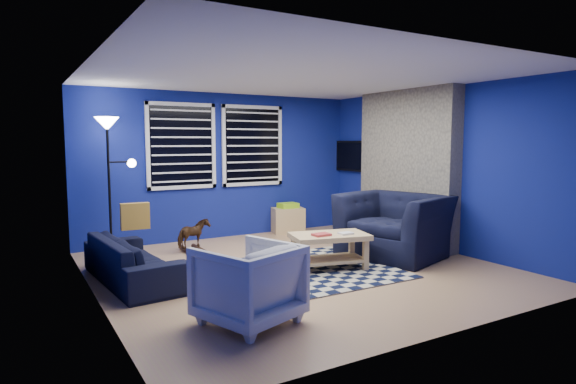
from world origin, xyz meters
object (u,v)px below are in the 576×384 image
Objects in this scene: sofa at (134,259)px; armchair_bent at (248,283)px; tv at (353,156)px; coffee_table at (329,244)px; armchair_big at (394,225)px; cabinet at (288,220)px; floor_lamp at (109,143)px; rocking_horse at (193,234)px.

sofa is 2.24× the size of armchair_bent.
tv is 3.23m from coffee_table.
armchair_big is at bearing 5.53° from coffee_table.
sofa is at bearing -137.53° from cabinet.
tv is 0.54× the size of sofa.
coffee_table is (1.74, 1.16, -0.03)m from armchair_bent.
coffee_table is 3.49m from floor_lamp.
rocking_horse is at bearing -50.94° from sofa.
cabinet is at bearing -144.26° from armchair_bent.
cabinet is at bearing -66.42° from sofa.
floor_lamp is at bearing -99.83° from armchair_bent.
tv is at bearing -76.75° from sofa.
tv is 0.71× the size of armchair_big.
sofa is at bearing -91.61° from floor_lamp.
coffee_table is at bearing -112.48° from sofa.
sofa is 2.07m from floor_lamp.
armchair_big reaches higher than cabinet.
tv is at bearing 2.80° from cabinet.
tv is 0.49× the size of floor_lamp.
floor_lamp reaches higher than cabinet.
armchair_bent is 3.04m from rocking_horse.
floor_lamp is (-4.40, 0.06, 0.26)m from tv.
floor_lamp reaches higher than rocking_horse.
tv is at bearing -104.52° from rocking_horse.
cabinet is (-0.42, 2.34, -0.21)m from armchair_big.
armchair_big is at bearing -31.26° from floor_lamp.
coffee_table is 2.59m from cabinet.
rocking_horse is at bearing -173.42° from tv.
tv is 0.91× the size of coffee_table.
coffee_table is at bearing -167.46° from rocking_horse.
floor_lamp reaches higher than sofa.
armchair_big is 2.23× the size of cabinet.
rocking_horse is at bearing -22.07° from floor_lamp.
armchair_big is 0.69× the size of floor_lamp.
cabinet is (3.15, 1.73, -0.02)m from sofa.
rocking_horse is 0.47× the size of coffee_table.
coffee_table is at bearing -44.58° from floor_lamp.
cabinet is at bearing -93.77° from rocking_horse.
coffee_table is at bearing -94.52° from cabinet.
sofa is 0.91× the size of floor_lamp.
tv is 1.75m from cabinet.
armchair_big is at bearing -104.84° from sofa.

